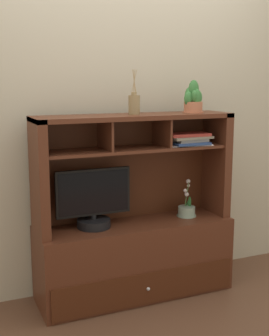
% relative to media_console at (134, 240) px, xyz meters
% --- Properties ---
extents(floor_plane, '(6.00, 6.00, 0.02)m').
position_rel_media_console_xyz_m(floor_plane, '(0.00, -0.01, -0.40)').
color(floor_plane, brown).
rests_on(floor_plane, ground).
extents(back_wall, '(6.00, 0.02, 2.80)m').
position_rel_media_console_xyz_m(back_wall, '(0.00, 0.24, 1.01)').
color(back_wall, '#C1B79F').
rests_on(back_wall, ground).
extents(media_console, '(1.36, 0.46, 1.27)m').
position_rel_media_console_xyz_m(media_console, '(0.00, 0.00, 0.00)').
color(media_console, '#522717').
rests_on(media_console, ground).
extents(tv_monitor, '(0.51, 0.22, 0.40)m').
position_rel_media_console_xyz_m(tv_monitor, '(-0.29, 0.00, 0.30)').
color(tv_monitor, black).
rests_on(tv_monitor, media_console).
extents(potted_orchid, '(0.14, 0.14, 0.27)m').
position_rel_media_console_xyz_m(potted_orchid, '(0.40, -0.02, 0.18)').
color(potted_orchid, '#8CA08D').
rests_on(potted_orchid, media_console).
extents(magazine_stack_left, '(0.33, 0.22, 0.08)m').
position_rel_media_console_xyz_m(magazine_stack_left, '(0.39, -0.05, 0.69)').
color(magazine_stack_left, beige).
rests_on(magazine_stack_left, media_console).
extents(diffuser_bottle, '(0.08, 0.08, 0.29)m').
position_rel_media_console_xyz_m(diffuser_bottle, '(0.00, 0.00, 0.94)').
color(diffuser_bottle, '#8E764F').
rests_on(diffuser_bottle, media_console).
extents(potted_succulent, '(0.15, 0.15, 0.22)m').
position_rel_media_console_xyz_m(potted_succulent, '(0.44, -0.01, 0.96)').
color(potted_succulent, '#B66B4B').
rests_on(potted_succulent, media_console).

